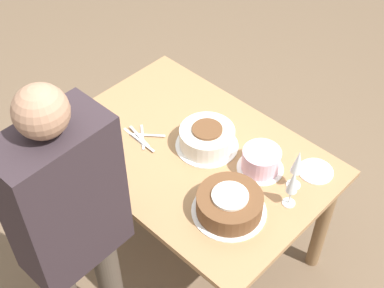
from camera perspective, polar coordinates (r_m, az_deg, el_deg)
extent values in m
plane|color=brown|center=(3.08, 0.00, -10.32)|extent=(12.00, 12.00, 0.00)
cube|color=#9E754C|center=(2.52, 0.00, -1.04)|extent=(1.28, 0.88, 0.03)
cylinder|color=brown|center=(2.95, -12.93, -4.14)|extent=(0.07, 0.07, 0.70)
cylinder|color=brown|center=(3.25, -2.72, 2.83)|extent=(0.07, 0.07, 0.70)
cylinder|color=brown|center=(2.80, 13.77, -8.12)|extent=(0.07, 0.07, 0.70)
cylinder|color=white|center=(2.53, 1.59, -0.13)|extent=(0.30, 0.30, 0.01)
cylinder|color=silver|center=(2.50, 1.61, 0.69)|extent=(0.26, 0.26, 0.10)
cylinder|color=brown|center=(2.46, 1.64, 1.58)|extent=(0.14, 0.14, 0.01)
cylinder|color=white|center=(2.28, 3.96, -7.14)|extent=(0.32, 0.32, 0.01)
cylinder|color=brown|center=(2.24, 4.02, -6.38)|extent=(0.28, 0.28, 0.09)
cylinder|color=silver|center=(2.20, 4.09, -5.54)|extent=(0.15, 0.15, 0.01)
cylinder|color=white|center=(2.45, 7.27, -2.57)|extent=(0.21, 0.21, 0.01)
cylinder|color=#E5B2C6|center=(2.41, 7.39, -1.69)|extent=(0.17, 0.17, 0.10)
cylinder|color=silver|center=(2.34, 10.27, -6.21)|extent=(0.06, 0.06, 0.00)
cylinder|color=silver|center=(2.31, 10.41, -5.54)|extent=(0.01, 0.01, 0.08)
cone|color=silver|center=(2.23, 10.74, -3.90)|extent=(0.05, 0.05, 0.12)
cylinder|color=silver|center=(2.41, 10.75, -4.31)|extent=(0.06, 0.06, 0.00)
cylinder|color=silver|center=(2.37, 10.90, -3.57)|extent=(0.01, 0.01, 0.09)
cone|color=silver|center=(2.30, 11.25, -1.85)|extent=(0.05, 0.05, 0.12)
cylinder|color=silver|center=(2.69, -10.09, 2.29)|extent=(0.18, 0.18, 0.01)
cylinder|color=silver|center=(2.48, 13.06, -2.85)|extent=(0.16, 0.16, 0.01)
cube|color=silver|center=(2.59, -6.12, 0.69)|extent=(0.17, 0.03, 0.00)
cube|color=silver|center=(2.58, -5.29, 0.76)|extent=(0.14, 0.12, 0.00)
cube|color=silver|center=(2.59, -4.74, 0.97)|extent=(0.14, 0.12, 0.00)
cube|color=silver|center=(2.55, -5.33, 0.19)|extent=(0.17, 0.02, 0.00)
cube|color=silver|center=(2.57, -5.63, 0.84)|extent=(0.17, 0.04, 0.00)
cylinder|color=#4C4238|center=(2.53, -8.75, -14.31)|extent=(0.11, 0.11, 0.76)
cube|color=#2D2328|center=(1.93, -13.47, -5.64)|extent=(0.23, 0.40, 0.64)
sphere|color=#997056|center=(1.64, -15.81, 3.36)|extent=(0.18, 0.18, 0.18)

